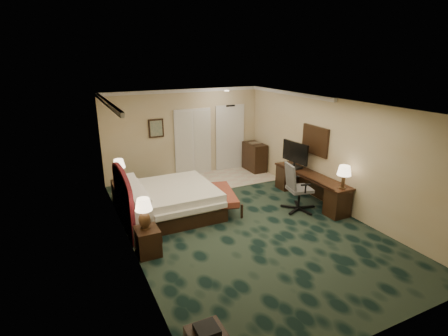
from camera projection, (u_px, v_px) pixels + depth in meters
name	position (u px, v px, depth m)	size (l,w,h in m)	color
floor	(242.00, 223.00, 8.01)	(5.00, 7.50, 0.00)	black
ceiling	(244.00, 104.00, 7.17)	(5.00, 7.50, 0.00)	silver
wall_back	(185.00, 133.00, 10.80)	(5.00, 0.00, 2.70)	beige
wall_front	(388.00, 249.00, 4.38)	(5.00, 0.00, 2.70)	beige
wall_left	(127.00, 185.00, 6.55)	(0.00, 7.50, 2.70)	beige
wall_right	(332.00, 153.00, 8.63)	(0.00, 7.50, 2.70)	beige
crown_molding	(244.00, 107.00, 7.19)	(5.00, 7.50, 0.10)	silver
tile_patch	(223.00, 178.00, 10.86)	(3.20, 1.70, 0.01)	beige
headboard	(123.00, 197.00, 7.63)	(0.12, 2.00, 1.40)	#470F12
entry_door	(230.00, 138.00, 11.51)	(1.02, 0.06, 2.18)	silver
closet_doors	(193.00, 142.00, 10.96)	(1.20, 0.06, 2.10)	#B5B5B5
wall_art	(156.00, 128.00, 10.31)	(0.45, 0.06, 0.55)	#47675C
wall_mirror	(315.00, 140.00, 9.06)	(0.05, 0.95, 0.75)	white
bed	(170.00, 201.00, 8.36)	(2.11, 1.96, 0.67)	silver
nightstand_near	(148.00, 242.00, 6.68)	(0.43, 0.49, 0.54)	black
nightstand_far	(122.00, 193.00, 8.98)	(0.47, 0.54, 0.59)	black
lamp_near	(144.00, 214.00, 6.53)	(0.32, 0.32, 0.61)	black
lamp_far	(119.00, 170.00, 8.83)	(0.31, 0.31, 0.59)	black
bed_bench	(223.00, 201.00, 8.62)	(0.49, 1.43, 0.48)	maroon
desk	(310.00, 188.00, 9.12)	(0.54, 2.52, 0.73)	black
tv	(295.00, 155.00, 9.43)	(0.08, 0.93, 0.72)	black
desk_lamp	(344.00, 177.00, 7.98)	(0.32, 0.32, 0.56)	black
desk_chair	(300.00, 187.00, 8.50)	(0.70, 0.66, 1.21)	#4F4F52
minibar	(255.00, 157.00, 11.52)	(0.48, 0.87, 0.92)	black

